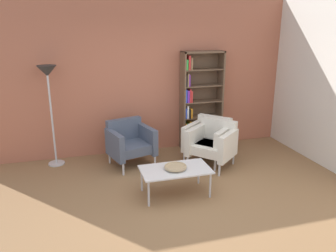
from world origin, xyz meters
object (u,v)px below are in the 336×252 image
at_px(armchair_corner_red, 213,142).
at_px(floor_lamp_torchiere, 48,83).
at_px(armchair_by_bookshelf, 130,142).
at_px(coffee_table_low, 175,171).
at_px(decorative_bowl, 175,167).
at_px(armchair_spare_guest, 209,139).
at_px(bookshelf_tall, 197,103).

height_order(armchair_corner_red, floor_lamp_torchiere, floor_lamp_torchiere).
bearing_deg(armchair_by_bookshelf, floor_lamp_torchiere, 148.50).
xyz_separation_m(coffee_table_low, armchair_by_bookshelf, (-0.44, 1.27, 0.05)).
distance_m(coffee_table_low, armchair_by_bookshelf, 1.35).
xyz_separation_m(decorative_bowl, armchair_corner_red, (0.94, 0.84, -0.02)).
xyz_separation_m(armchair_by_bookshelf, floor_lamp_torchiere, (-1.27, 0.35, 1.03)).
bearing_deg(coffee_table_low, armchair_by_bookshelf, 109.11).
height_order(decorative_bowl, armchair_spare_guest, armchair_spare_guest).
bearing_deg(coffee_table_low, decorative_bowl, 90.00).
bearing_deg(decorative_bowl, armchair_by_bookshelf, 109.11).
bearing_deg(armchair_corner_red, armchair_by_bookshelf, -148.11).
height_order(coffee_table_low, floor_lamp_torchiere, floor_lamp_torchiere).
xyz_separation_m(bookshelf_tall, armchair_spare_guest, (-0.03, -0.69, -0.50)).
xyz_separation_m(coffee_table_low, floor_lamp_torchiere, (-1.71, 1.63, 1.08)).
bearing_deg(decorative_bowl, armchair_corner_red, 41.72).
bearing_deg(armchair_corner_red, decorative_bowl, -89.09).
bearing_deg(coffee_table_low, armchair_spare_guest, 47.71).
distance_m(armchair_by_bookshelf, armchair_spare_guest, 1.41).
distance_m(bookshelf_tall, floor_lamp_torchiere, 2.74).
relative_size(coffee_table_low, armchair_corner_red, 1.05).
distance_m(decorative_bowl, floor_lamp_torchiere, 2.57).
bearing_deg(armchair_by_bookshelf, decorative_bowl, -86.80).
height_order(coffee_table_low, armchair_by_bookshelf, armchair_by_bookshelf).
xyz_separation_m(bookshelf_tall, armchair_by_bookshelf, (-1.42, -0.46, -0.50)).
distance_m(coffee_table_low, armchair_spare_guest, 1.41).
relative_size(decorative_bowl, armchair_spare_guest, 0.34).
height_order(armchair_by_bookshelf, armchair_corner_red, same).
height_order(armchair_spare_guest, floor_lamp_torchiere, floor_lamp_torchiere).
xyz_separation_m(bookshelf_tall, armchair_corner_red, (-0.04, -0.89, -0.50)).
xyz_separation_m(decorative_bowl, floor_lamp_torchiere, (-1.71, 1.63, 1.01)).
relative_size(armchair_by_bookshelf, floor_lamp_torchiere, 0.50).
xyz_separation_m(bookshelf_tall, floor_lamp_torchiere, (-2.69, -0.11, 0.53)).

